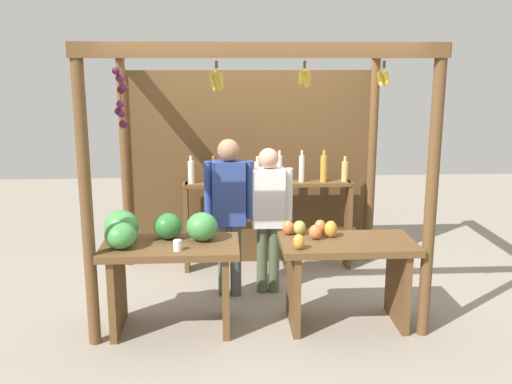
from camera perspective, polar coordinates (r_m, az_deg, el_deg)
name	(u,v)px	position (r m, az deg, el deg)	size (l,w,h in m)	color
ground_plane	(255,294)	(5.97, -0.11, -9.94)	(12.00, 12.00, 0.00)	gray
market_stall	(252,148)	(6.01, -0.40, 4.38)	(2.91, 2.03, 2.45)	brown
fruit_counter_left	(162,252)	(5.10, -9.17, -5.82)	(1.21, 0.64, 1.05)	brown
fruit_counter_right	(343,263)	(5.20, 8.56, -6.88)	(1.17, 0.64, 0.93)	brown
bottle_shelf_unit	(268,199)	(6.42, 1.23, -0.71)	(1.86, 0.22, 1.35)	brown
vendor_man	(229,204)	(5.65, -2.66, -1.18)	(0.48, 0.21, 1.58)	#4D5654
vendor_woman	(268,208)	(5.75, 1.22, -1.63)	(0.48, 0.20, 1.48)	#4E5E40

